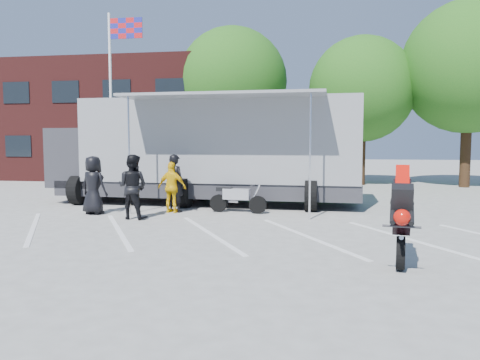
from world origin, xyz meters
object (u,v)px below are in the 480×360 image
(tree_left, at_px, (232,82))
(stunt_bike_rider, at_px, (400,262))
(flagpole, at_px, (116,80))
(tree_right, at_px, (469,67))
(parked_motorcycle, at_px, (238,213))
(spectator_hivis, at_px, (172,187))
(tree_mid, at_px, (362,89))
(spectator_leather_c, at_px, (133,187))
(spectator_leather_b, at_px, (175,183))
(transporter_truck, at_px, (208,204))
(spectator_leather_a, at_px, (93,185))

(tree_left, bearing_deg, stunt_bike_rider, -69.47)
(flagpole, height_order, tree_right, tree_right)
(parked_motorcycle, xyz_separation_m, spectator_hivis, (-2.08, -0.32, 0.82))
(tree_mid, height_order, parked_motorcycle, tree_mid)
(tree_left, xyz_separation_m, spectator_leather_c, (-0.54, -13.23, -4.62))
(tree_left, relative_size, tree_mid, 1.13)
(tree_left, distance_m, spectator_leather_b, 12.63)
(stunt_bike_rider, relative_size, spectator_hivis, 1.22)
(transporter_truck, xyz_separation_m, spectator_hivis, (-0.64, -2.27, 0.82))
(spectator_leather_a, height_order, spectator_leather_c, spectator_leather_c)
(spectator_leather_b, bearing_deg, tree_mid, -98.36)
(tree_right, relative_size, spectator_hivis, 5.58)
(tree_left, distance_m, spectator_hivis, 12.82)
(transporter_truck, xyz_separation_m, stunt_bike_rider, (5.51, -7.42, 0.00))
(parked_motorcycle, distance_m, stunt_bike_rider, 6.82)
(tree_right, xyz_separation_m, spectator_leather_b, (-11.71, -10.24, -4.94))
(spectator_leather_c, bearing_deg, spectator_leather_b, -111.24)
(flagpole, bearing_deg, spectator_leather_b, -51.70)
(tree_right, height_order, stunt_bike_rider, tree_right)
(flagpole, distance_m, tree_right, 16.88)
(spectator_leather_b, distance_m, spectator_hivis, 0.21)
(stunt_bike_rider, bearing_deg, spectator_leather_a, 161.21)
(transporter_truck, xyz_separation_m, spectator_leather_a, (-2.97, -2.96, 0.91))
(spectator_leather_a, xyz_separation_m, spectator_leather_b, (2.38, 0.86, 0.02))
(parked_motorcycle, bearing_deg, tree_mid, -16.86)
(transporter_truck, height_order, spectator_leather_c, spectator_leather_c)
(tree_right, height_order, spectator_leather_b, tree_right)
(parked_motorcycle, relative_size, spectator_hivis, 1.17)
(tree_right, distance_m, parked_motorcycle, 15.16)
(spectator_leather_a, bearing_deg, transporter_truck, -120.79)
(tree_left, distance_m, spectator_leather_c, 14.03)
(tree_right, bearing_deg, spectator_leather_a, -141.76)
(tree_left, xyz_separation_m, tree_right, (12.00, -1.50, 0.31))
(tree_mid, bearing_deg, flagpole, -156.03)
(spectator_leather_a, distance_m, spectator_leather_c, 1.68)
(parked_motorcycle, height_order, spectator_leather_c, spectator_leather_c)
(transporter_truck, bearing_deg, spectator_leather_a, -133.26)
(tree_right, xyz_separation_m, spectator_leather_c, (-12.54, -11.73, -4.93))
(transporter_truck, distance_m, spectator_hivis, 2.50)
(tree_mid, xyz_separation_m, transporter_truck, (-6.12, -8.64, -4.94))
(stunt_bike_rider, bearing_deg, tree_left, 119.48)
(flagpole, distance_m, parked_motorcycle, 9.99)
(flagpole, relative_size, tree_left, 0.93)
(flagpole, height_order, transporter_truck, flagpole)
(spectator_leather_a, xyz_separation_m, spectator_leather_c, (1.55, -0.63, 0.04))
(parked_motorcycle, height_order, spectator_leather_b, spectator_leather_b)
(flagpole, relative_size, spectator_leather_a, 4.38)
(transporter_truck, bearing_deg, flagpole, 146.44)
(spectator_leather_b, xyz_separation_m, spectator_leather_c, (-0.83, -1.49, 0.02))
(transporter_truck, distance_m, spectator_leather_a, 4.29)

